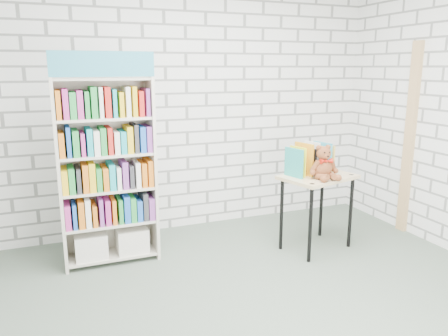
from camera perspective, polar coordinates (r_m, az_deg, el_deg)
name	(u,v)px	position (r m, az deg, el deg)	size (l,w,h in m)	color
ground	(266,310)	(3.56, 5.46, -17.93)	(4.50, 4.50, 0.00)	#4D5C4E
room_shell	(271,74)	(3.05, 6.20, 12.15)	(4.52, 4.02, 2.81)	silver
bookshelf	(107,170)	(4.19, -15.02, -0.29)	(0.87, 0.34, 1.96)	beige
display_table	(318,186)	(4.48, 12.13, -2.30)	(0.82, 0.67, 0.77)	tan
table_books	(310,159)	(4.50, 11.17, 1.17)	(0.54, 0.35, 0.30)	teal
teddy_bear	(324,165)	(4.32, 12.93, 0.36)	(0.30, 0.28, 0.33)	maroon
door_trim	(409,140)	(5.22, 23.05, 3.43)	(0.05, 0.12, 2.10)	tan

